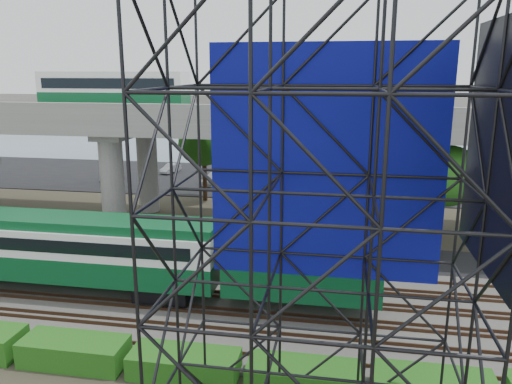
# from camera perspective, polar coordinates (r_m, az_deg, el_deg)

# --- Properties ---
(ground) EXTENTS (140.00, 140.00, 0.00)m
(ground) POSITION_cam_1_polar(r_m,az_deg,el_deg) (26.38, -7.31, -14.66)
(ground) COLOR #474233
(ground) RESTS_ON ground
(ballast_bed) EXTENTS (90.00, 12.00, 0.20)m
(ballast_bed) POSITION_cam_1_polar(r_m,az_deg,el_deg) (28.03, -6.09, -12.59)
(ballast_bed) COLOR slate
(ballast_bed) RESTS_ON ground
(service_road) EXTENTS (90.00, 5.00, 0.08)m
(service_road) POSITION_cam_1_polar(r_m,az_deg,el_deg) (35.62, -2.32, -6.73)
(service_road) COLOR black
(service_road) RESTS_ON ground
(parking_lot) EXTENTS (90.00, 18.00, 0.08)m
(parking_lot) POSITION_cam_1_polar(r_m,az_deg,el_deg) (57.91, 2.59, 1.32)
(parking_lot) COLOR black
(parking_lot) RESTS_ON ground
(harbor_water) EXTENTS (140.00, 40.00, 0.03)m
(harbor_water) POSITION_cam_1_polar(r_m,az_deg,el_deg) (79.41, 4.65, 4.67)
(harbor_water) COLOR #43586F
(harbor_water) RESTS_ON ground
(rail_tracks) EXTENTS (90.00, 9.52, 0.16)m
(rail_tracks) POSITION_cam_1_polar(r_m,az_deg,el_deg) (27.95, -6.10, -12.26)
(rail_tracks) COLOR #472D1E
(rail_tracks) RESTS_ON ballast_bed
(commuter_train) EXTENTS (29.30, 3.06, 4.30)m
(commuter_train) POSITION_cam_1_polar(r_m,az_deg,el_deg) (29.33, -18.63, -6.14)
(commuter_train) COLOR black
(commuter_train) RESTS_ON rail_tracks
(overpass) EXTENTS (80.00, 12.00, 12.40)m
(overpass) POSITION_cam_1_polar(r_m,az_deg,el_deg) (39.15, -1.89, 7.46)
(overpass) COLOR #9E9B93
(overpass) RESTS_ON ground
(scaffold_tower) EXTENTS (9.36, 6.36, 15.00)m
(scaffold_tower) POSITION_cam_1_polar(r_m,az_deg,el_deg) (14.99, 7.29, -5.95)
(scaffold_tower) COLOR black
(scaffold_tower) RESTS_ON ground
(hedge_strip) EXTENTS (34.60, 1.80, 1.20)m
(hedge_strip) POSITION_cam_1_polar(r_m,az_deg,el_deg) (22.30, -8.16, -18.78)
(hedge_strip) COLOR #165112
(hedge_strip) RESTS_ON ground
(trees) EXTENTS (40.94, 16.94, 7.69)m
(trees) POSITION_cam_1_polar(r_m,az_deg,el_deg) (40.64, -7.16, 3.83)
(trees) COLOR #382314
(trees) RESTS_ON ground
(suv) EXTENTS (5.84, 4.00, 1.48)m
(suv) POSITION_cam_1_polar(r_m,az_deg,el_deg) (39.30, -16.33, -4.11)
(suv) COLOR black
(suv) RESTS_ON service_road
(parked_cars) EXTENTS (37.38, 9.68, 1.25)m
(parked_cars) POSITION_cam_1_polar(r_m,az_deg,el_deg) (57.42, 3.08, 1.86)
(parked_cars) COLOR white
(parked_cars) RESTS_ON parking_lot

